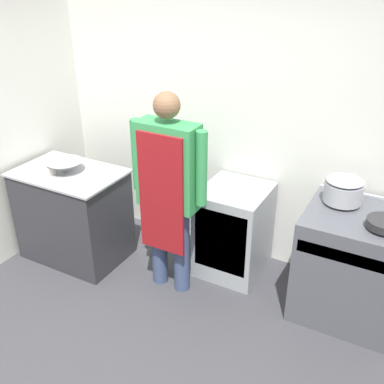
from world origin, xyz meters
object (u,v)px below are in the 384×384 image
Objects in this scene: plastic_tub at (49,170)px; stock_pot at (344,189)px; stove at (353,265)px; mixing_bowl at (65,166)px; fridge_unit at (234,230)px; person_cook at (168,183)px.

plastic_tub is 0.38× the size of stock_pot.
mixing_bowl is at bearing -170.21° from stove.
fridge_unit is 1.09m from stock_pot.
plastic_tub reaches higher than stove.
plastic_tub is (-1.19, -0.14, -0.08)m from person_cook.
stock_pot reaches higher than stove.
person_cook reaches higher than stove.
person_cook reaches higher than fridge_unit.
stove is 2.76× the size of mixing_bowl.
stove is 0.53× the size of person_cook.
stove is at bearing 11.65° from plastic_tub.
mixing_bowl is 1.13× the size of stock_pot.
fridge_unit is at bearing 175.54° from stove.
stock_pot is (-0.19, 0.13, 0.58)m from stove.
fridge_unit is at bearing -177.07° from stock_pot.
person_cook is at bearing -157.23° from stock_pot.
fridge_unit is 7.49× the size of plastic_tub.
stock_pot is at bearing 13.53° from mixing_bowl.
fridge_unit is at bearing 51.55° from person_cook.
stove is 8.26× the size of plastic_tub.
fridge_unit is 1.78m from plastic_tub.
person_cook reaches higher than plastic_tub.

